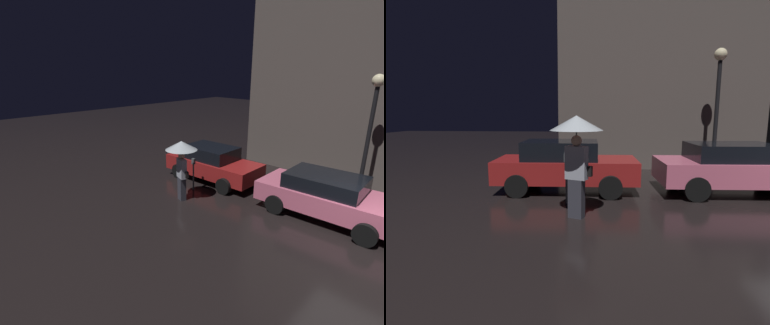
# 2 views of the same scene
# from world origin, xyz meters

# --- Properties ---
(building_facade_left) EXTENTS (8.08, 3.00, 9.95)m
(building_facade_left) POSITION_xyz_m (-2.90, 6.50, 4.97)
(building_facade_left) COLOR #564C47
(building_facade_left) RESTS_ON ground
(parked_car_red) EXTENTS (4.08, 1.92, 1.45)m
(parked_car_red) POSITION_xyz_m (-6.27, 1.48, 0.76)
(parked_car_red) COLOR maroon
(parked_car_red) RESTS_ON ground
(parked_car_pink) EXTENTS (4.41, 2.05, 1.41)m
(parked_car_pink) POSITION_xyz_m (-1.48, 1.50, 0.75)
(parked_car_pink) COLOR #DB6684
(parked_car_pink) RESTS_ON ground
(pedestrian_with_umbrella) EXTENTS (1.12, 1.12, 2.19)m
(pedestrian_with_umbrella) POSITION_xyz_m (-5.76, -0.81, 1.74)
(pedestrian_with_umbrella) COLOR #383842
(pedestrian_with_umbrella) RESTS_ON ground
(parking_meter) EXTENTS (0.12, 0.10, 1.29)m
(parking_meter) POSITION_xyz_m (-6.08, 0.11, 0.80)
(parking_meter) COLOR #4C5154
(parking_meter) RESTS_ON ground
(street_lamp_near) EXTENTS (0.42, 0.42, 4.42)m
(street_lamp_near) POSITION_xyz_m (-1.22, 3.88, 3.07)
(street_lamp_near) COLOR black
(street_lamp_near) RESTS_ON ground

